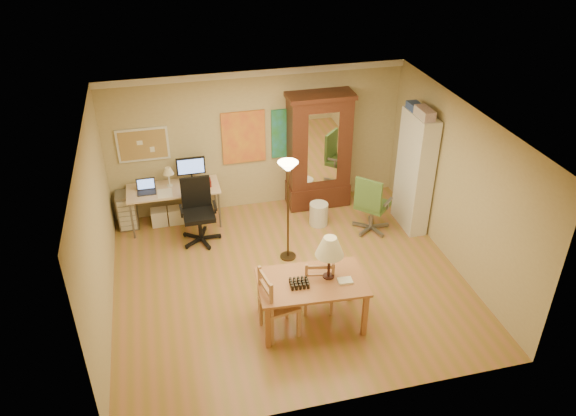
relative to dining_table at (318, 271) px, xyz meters
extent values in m
plane|color=olive|center=(-0.16, 1.02, -0.90)|extent=(5.50, 5.50, 0.00)
cube|color=white|center=(-0.16, 3.48, 1.74)|extent=(5.50, 0.08, 0.12)
cube|color=#AC8250|center=(-2.21, 3.49, 0.60)|extent=(0.90, 0.04, 0.62)
cube|color=yellow|center=(-0.41, 3.49, 0.55)|extent=(0.80, 0.04, 1.00)
cube|color=teal|center=(0.49, 3.49, 0.55)|extent=(0.75, 0.04, 0.95)
cube|color=#975331|center=(-0.09, -0.01, -0.16)|extent=(1.56, 1.00, 0.04)
cube|color=#975331|center=(-0.80, -0.35, -0.54)|extent=(0.07, 0.07, 0.71)
cube|color=#975331|center=(0.56, -0.43, -0.54)|extent=(0.07, 0.07, 0.71)
cube|color=#975331|center=(-0.75, 0.41, -0.54)|extent=(0.07, 0.07, 0.71)
cube|color=#975331|center=(0.61, 0.33, -0.54)|extent=(0.07, 0.07, 0.71)
cylinder|color=black|center=(0.16, 0.02, -0.13)|extent=(0.16, 0.16, 0.02)
cylinder|color=black|center=(0.16, 0.02, 0.06)|extent=(0.04, 0.04, 0.40)
cone|color=beige|center=(0.16, 0.02, 0.38)|extent=(0.40, 0.40, 0.28)
cube|color=white|center=(0.35, -0.14, -0.13)|extent=(0.21, 0.16, 0.03)
cube|color=black|center=(-0.29, -0.07, -0.10)|extent=(0.29, 0.24, 0.08)
cube|color=tan|center=(0.09, 0.26, -0.45)|extent=(0.51, 0.50, 0.04)
cube|color=tan|center=(0.31, 0.40, -0.68)|extent=(0.05, 0.05, 0.43)
cube|color=tan|center=(-0.06, 0.47, -0.68)|extent=(0.05, 0.05, 0.43)
cube|color=tan|center=(0.24, 0.05, -0.68)|extent=(0.05, 0.05, 0.43)
cube|color=tan|center=(-0.13, 0.12, -0.68)|extent=(0.05, 0.05, 0.43)
cube|color=tan|center=(0.24, 0.05, -0.20)|extent=(0.05, 0.05, 0.50)
cube|color=tan|center=(-0.13, 0.12, -0.20)|extent=(0.05, 0.05, 0.50)
cube|color=tan|center=(0.05, 0.09, -0.15)|extent=(0.38, 0.11, 0.05)
cube|color=tan|center=(-0.57, -0.08, -0.39)|extent=(0.54, 0.56, 0.04)
cube|color=tan|center=(-0.34, -0.26, -0.66)|extent=(0.05, 0.05, 0.48)
cube|color=tan|center=(-0.41, 0.16, -0.66)|extent=(0.05, 0.05, 0.48)
cube|color=tan|center=(-0.74, -0.33, -0.66)|extent=(0.05, 0.05, 0.48)
cube|color=tan|center=(-0.81, 0.09, -0.66)|extent=(0.05, 0.05, 0.48)
cube|color=tan|center=(-0.74, -0.33, -0.12)|extent=(0.05, 0.05, 0.56)
cube|color=tan|center=(-0.81, 0.09, -0.12)|extent=(0.05, 0.05, 0.56)
cube|color=tan|center=(-0.77, -0.12, -0.06)|extent=(0.10, 0.42, 0.06)
cylinder|color=#3B2A17|center=(-0.03, 1.62, -0.88)|extent=(0.27, 0.27, 0.03)
cylinder|color=#3B2A17|center=(-0.03, 1.62, -0.03)|extent=(0.03, 0.03, 1.69)
cone|color=#FFE0A5|center=(-0.03, 1.62, 0.84)|extent=(0.33, 0.33, 0.13)
cube|color=#C6AB90|center=(-1.79, 3.14, -0.16)|extent=(1.65, 0.72, 0.03)
cylinder|color=slate|center=(-2.56, 2.83, -0.54)|extent=(0.04, 0.04, 0.72)
cylinder|color=slate|center=(-1.01, 2.83, -0.54)|extent=(0.04, 0.04, 0.72)
cylinder|color=slate|center=(-2.56, 3.45, -0.54)|extent=(0.04, 0.04, 0.72)
cylinder|color=slate|center=(-1.01, 3.45, -0.54)|extent=(0.04, 0.04, 0.72)
cube|color=black|center=(-2.25, 3.09, -0.14)|extent=(0.33, 0.23, 0.02)
cube|color=black|center=(-2.25, 3.25, -0.03)|extent=(0.33, 0.06, 0.21)
cube|color=black|center=(-1.43, 3.30, 0.19)|extent=(0.51, 0.04, 0.33)
cone|color=beige|center=(-1.84, 3.24, 0.16)|extent=(0.21, 0.21, 0.12)
cube|color=white|center=(-1.94, 2.99, -0.14)|extent=(0.26, 0.33, 0.01)
cube|color=maroon|center=(-1.22, 3.09, -0.08)|extent=(0.23, 0.16, 0.12)
cube|color=white|center=(-2.10, 3.19, -0.74)|extent=(0.29, 0.25, 0.31)
cube|color=white|center=(-1.79, 3.19, -0.74)|extent=(0.29, 0.25, 0.31)
cube|color=silver|center=(-1.48, 3.19, -0.74)|extent=(0.29, 0.25, 0.31)
cylinder|color=black|center=(-1.41, 2.47, -0.62)|extent=(0.07, 0.07, 0.44)
cube|color=black|center=(-1.41, 2.47, -0.36)|extent=(0.54, 0.52, 0.08)
cube|color=black|center=(-1.42, 2.71, -0.03)|extent=(0.51, 0.06, 0.58)
cube|color=black|center=(-1.70, 2.46, -0.21)|extent=(0.05, 0.33, 0.03)
cube|color=black|center=(-1.12, 2.47, -0.21)|extent=(0.05, 0.33, 0.03)
cylinder|color=slate|center=(1.65, 2.10, -0.62)|extent=(0.07, 0.07, 0.43)
cube|color=#41652D|center=(1.65, 2.10, -0.37)|extent=(0.72, 0.72, 0.08)
cube|color=#41652D|center=(1.47, 1.93, -0.05)|extent=(0.39, 0.40, 0.56)
cube|color=slate|center=(1.84, 1.89, -0.22)|extent=(0.26, 0.26, 0.03)
cube|color=slate|center=(1.45, 2.30, -0.22)|extent=(0.26, 0.26, 0.03)
cube|color=slate|center=(-2.65, 3.28, -0.56)|extent=(0.34, 0.39, 0.68)
cube|color=silver|center=(-2.65, 3.07, -0.56)|extent=(0.29, 0.02, 0.58)
cube|color=#3E1B11|center=(0.97, 3.26, 0.20)|extent=(1.14, 0.52, 2.18)
cube|color=#3E1B11|center=(0.97, 3.26, -0.67)|extent=(1.18, 0.56, 0.44)
cube|color=white|center=(0.97, 3.00, 0.40)|extent=(0.57, 0.01, 1.35)
cube|color=#3E1B11|center=(0.97, 3.26, 1.32)|extent=(1.23, 0.58, 0.08)
cube|color=white|center=(2.39, 2.10, 0.19)|extent=(0.33, 0.87, 2.17)
cube|color=#993333|center=(2.35, 1.94, -0.37)|extent=(0.20, 0.43, 0.26)
cube|color=#334C99|center=(2.35, 2.32, 0.91)|extent=(0.20, 0.30, 0.22)
cylinder|color=silver|center=(0.77, 2.50, -0.68)|extent=(0.34, 0.34, 0.43)
camera|label=1|loc=(-1.88, -5.91, 4.75)|focal=35.00mm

